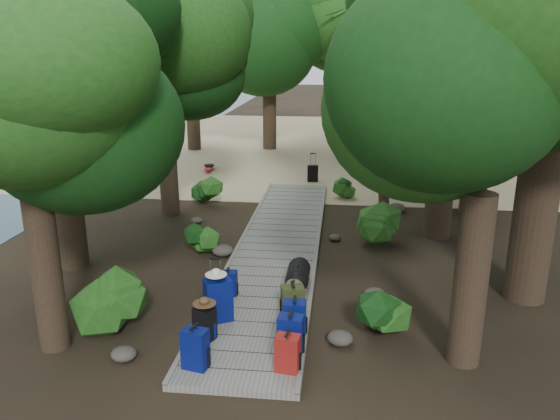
% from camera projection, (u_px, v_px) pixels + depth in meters
% --- Properties ---
extents(ground, '(120.00, 120.00, 0.00)m').
position_uv_depth(ground, '(273.00, 264.00, 12.57)').
color(ground, '#2E2217').
rests_on(ground, ground).
extents(sand_beach, '(40.00, 22.00, 0.02)m').
position_uv_depth(sand_beach, '(312.00, 144.00, 27.79)').
color(sand_beach, tan).
rests_on(sand_beach, ground).
extents(boardwalk, '(2.00, 12.00, 0.12)m').
position_uv_depth(boardwalk, '(278.00, 246.00, 13.50)').
color(boardwalk, gray).
rests_on(boardwalk, ground).
extents(backpack_left_a, '(0.43, 0.34, 0.70)m').
position_uv_depth(backpack_left_a, '(195.00, 347.00, 8.22)').
color(backpack_left_a, '#060F65').
rests_on(backpack_left_a, boardwalk).
extents(backpack_left_b, '(0.40, 0.35, 0.62)m').
position_uv_depth(backpack_left_b, '(205.00, 322.00, 9.05)').
color(backpack_left_b, black).
rests_on(backpack_left_b, boardwalk).
extents(backpack_left_c, '(0.57, 0.51, 0.87)m').
position_uv_depth(backpack_left_c, '(218.00, 298.00, 9.64)').
color(backpack_left_c, '#060F65').
rests_on(backpack_left_c, boardwalk).
extents(backpack_left_d, '(0.36, 0.27, 0.53)m').
position_uv_depth(backpack_left_d, '(228.00, 282.00, 10.68)').
color(backpack_left_d, '#060F65').
rests_on(backpack_left_d, boardwalk).
extents(backpack_right_a, '(0.39, 0.31, 0.64)m').
position_uv_depth(backpack_right_a, '(288.00, 351.00, 8.15)').
color(backpack_right_a, maroon).
rests_on(backpack_right_a, boardwalk).
extents(backpack_right_b, '(0.42, 0.32, 0.72)m').
position_uv_depth(backpack_right_b, '(291.00, 333.00, 8.61)').
color(backpack_right_b, '#060F65').
rests_on(backpack_right_b, boardwalk).
extents(backpack_right_c, '(0.39, 0.29, 0.66)m').
position_uv_depth(backpack_right_c, '(294.00, 316.00, 9.19)').
color(backpack_right_c, '#060F65').
rests_on(backpack_right_c, boardwalk).
extents(backpack_right_d, '(0.46, 0.38, 0.62)m').
position_uv_depth(backpack_right_d, '(293.00, 299.00, 9.85)').
color(backpack_right_d, '#353C19').
rests_on(backpack_right_d, boardwalk).
extents(duffel_right_khaki, '(0.37, 0.56, 0.37)m').
position_uv_depth(duffel_right_khaki, '(293.00, 293.00, 10.39)').
color(duffel_right_khaki, olive).
rests_on(duffel_right_khaki, boardwalk).
extents(duffel_right_black, '(0.46, 0.74, 0.46)m').
position_uv_depth(duffel_right_black, '(298.00, 274.00, 11.11)').
color(duffel_right_black, black).
rests_on(duffel_right_black, boardwalk).
extents(suitcase_on_boardwalk, '(0.39, 0.25, 0.57)m').
position_uv_depth(suitcase_on_boardwalk, '(216.00, 295.00, 10.07)').
color(suitcase_on_boardwalk, black).
rests_on(suitcase_on_boardwalk, boardwalk).
extents(lone_suitcase_on_sand, '(0.41, 0.27, 0.60)m').
position_uv_depth(lone_suitcase_on_sand, '(313.00, 173.00, 20.02)').
color(lone_suitcase_on_sand, black).
rests_on(lone_suitcase_on_sand, sand_beach).
extents(hat_brown, '(0.39, 0.39, 0.12)m').
position_uv_depth(hat_brown, '(204.00, 300.00, 8.98)').
color(hat_brown, '#51351E').
rests_on(hat_brown, backpack_left_b).
extents(hat_white, '(0.38, 0.38, 0.13)m').
position_uv_depth(hat_white, '(216.00, 271.00, 9.50)').
color(hat_white, silver).
rests_on(hat_white, backpack_left_c).
extents(kayak, '(0.89, 2.97, 0.29)m').
position_uv_depth(kayak, '(209.00, 167.00, 21.83)').
color(kayak, '#AF0F19').
rests_on(kayak, sand_beach).
extents(sun_lounger, '(1.04, 2.18, 0.68)m').
position_uv_depth(sun_lounger, '(373.00, 163.00, 21.66)').
color(sun_lounger, silver).
rests_on(sun_lounger, sand_beach).
extents(tree_right_a, '(4.38, 4.38, 7.30)m').
position_uv_depth(tree_right_a, '(487.00, 133.00, 7.65)').
color(tree_right_a, black).
rests_on(tree_right_a, ground).
extents(tree_right_c, '(5.74, 5.74, 9.93)m').
position_uv_depth(tree_right_c, '(453.00, 39.00, 12.96)').
color(tree_right_c, black).
rests_on(tree_right_c, ground).
extents(tree_right_d, '(5.83, 5.83, 10.68)m').
position_uv_depth(tree_right_d, '(491.00, 25.00, 14.77)').
color(tree_right_d, black).
rests_on(tree_right_d, ground).
extents(tree_right_e, '(4.77, 4.77, 8.59)m').
position_uv_depth(tree_right_e, '(435.00, 62.00, 17.84)').
color(tree_right_e, black).
rests_on(tree_right_e, ground).
extents(tree_right_f, '(6.18, 6.18, 11.04)m').
position_uv_depth(tree_right_f, '(500.00, 25.00, 19.45)').
color(tree_right_f, black).
rests_on(tree_right_f, ground).
extents(tree_left_a, '(4.07, 4.07, 6.78)m').
position_uv_depth(tree_left_a, '(29.00, 146.00, 8.14)').
color(tree_left_a, black).
rests_on(tree_left_a, ground).
extents(tree_left_b, '(5.27, 5.27, 9.49)m').
position_uv_depth(tree_left_b, '(49.00, 49.00, 11.08)').
color(tree_left_b, black).
rests_on(tree_left_b, ground).
extents(tree_left_c, '(4.42, 4.42, 7.68)m').
position_uv_depth(tree_left_c, '(163.00, 82.00, 15.20)').
color(tree_left_c, black).
rests_on(tree_left_c, ground).
extents(tree_back_a, '(5.32, 5.32, 9.21)m').
position_uv_depth(tree_back_a, '(269.00, 50.00, 25.17)').
color(tree_back_a, black).
rests_on(tree_back_a, ground).
extents(tree_back_b, '(5.82, 5.82, 10.39)m').
position_uv_depth(tree_back_b, '(356.00, 37.00, 26.00)').
color(tree_back_b, black).
rests_on(tree_back_b, ground).
extents(tree_back_c, '(4.40, 4.40, 7.92)m').
position_uv_depth(tree_back_c, '(422.00, 64.00, 26.26)').
color(tree_back_c, black).
rests_on(tree_back_c, ground).
extents(tree_back_d, '(5.37, 5.37, 8.95)m').
position_uv_depth(tree_back_d, '(190.00, 53.00, 25.02)').
color(tree_back_d, black).
rests_on(tree_back_d, ground).
extents(palm_right_a, '(4.60, 4.60, 7.84)m').
position_uv_depth(palm_right_a, '(395.00, 77.00, 16.23)').
color(palm_right_a, '#123D11').
rests_on(palm_right_a, ground).
extents(palm_right_b, '(4.57, 4.57, 8.82)m').
position_uv_depth(palm_right_b, '(426.00, 56.00, 21.46)').
color(palm_right_b, '#123D11').
rests_on(palm_right_b, ground).
extents(palm_right_c, '(3.95, 3.95, 6.29)m').
position_uv_depth(palm_right_c, '(369.00, 86.00, 23.33)').
color(palm_right_c, '#123D11').
rests_on(palm_right_c, ground).
extents(palm_left_a, '(3.95, 3.95, 6.28)m').
position_uv_depth(palm_left_a, '(159.00, 96.00, 18.77)').
color(palm_left_a, '#123D11').
rests_on(palm_left_a, ground).
extents(rock_left_a, '(0.41, 0.37, 0.23)m').
position_uv_depth(rock_left_a, '(124.00, 354.00, 8.69)').
color(rock_left_a, '#4C473F').
rests_on(rock_left_a, ground).
extents(rock_left_b, '(0.40, 0.36, 0.22)m').
position_uv_depth(rock_left_b, '(122.00, 292.00, 10.89)').
color(rock_left_b, '#4C473F').
rests_on(rock_left_b, ground).
extents(rock_left_c, '(0.51, 0.46, 0.28)m').
position_uv_depth(rock_left_c, '(223.00, 250.00, 12.99)').
color(rock_left_c, '#4C473F').
rests_on(rock_left_c, ground).
extents(rock_left_d, '(0.32, 0.28, 0.17)m').
position_uv_depth(rock_left_d, '(197.00, 220.00, 15.41)').
color(rock_left_d, '#4C473F').
rests_on(rock_left_d, ground).
extents(rock_right_a, '(0.44, 0.40, 0.24)m').
position_uv_depth(rock_right_a, '(340.00, 338.00, 9.14)').
color(rock_right_a, '#4C473F').
rests_on(rock_right_a, ground).
extents(rock_right_b, '(0.42, 0.38, 0.23)m').
position_uv_depth(rock_right_b, '(374.00, 294.00, 10.78)').
color(rock_right_b, '#4C473F').
rests_on(rock_right_b, ground).
extents(rock_right_c, '(0.31, 0.28, 0.17)m').
position_uv_depth(rock_right_c, '(335.00, 238.00, 14.03)').
color(rock_right_c, '#4C473F').
rests_on(rock_right_c, ground).
extents(rock_right_d, '(0.51, 0.46, 0.28)m').
position_uv_depth(rock_right_d, '(397.00, 208.00, 16.39)').
color(rock_right_d, '#4C473F').
rests_on(rock_right_d, ground).
extents(shrub_left_a, '(1.26, 1.26, 1.13)m').
position_uv_depth(shrub_left_a, '(110.00, 300.00, 9.52)').
color(shrub_left_a, '#194C16').
rests_on(shrub_left_a, ground).
extents(shrub_left_b, '(0.77, 0.77, 0.69)m').
position_uv_depth(shrub_left_b, '(204.00, 239.00, 13.14)').
color(shrub_left_b, '#194C16').
rests_on(shrub_left_b, ground).
extents(shrub_left_c, '(1.05, 1.05, 0.95)m').
position_uv_depth(shrub_left_c, '(206.00, 191.00, 17.04)').
color(shrub_left_c, '#194C16').
rests_on(shrub_left_c, ground).
extents(shrub_right_a, '(0.89, 0.89, 0.80)m').
position_uv_depth(shrub_right_a, '(383.00, 313.00, 9.41)').
color(shrub_right_a, '#194C16').
rests_on(shrub_right_a, ground).
extents(shrub_right_b, '(1.28, 1.28, 1.15)m').
position_uv_depth(shrub_right_b, '(375.00, 222.00, 13.66)').
color(shrub_right_b, '#194C16').
rests_on(shrub_right_b, ground).
extents(shrub_right_c, '(0.72, 0.72, 0.65)m').
position_uv_depth(shrub_right_c, '(344.00, 190.00, 17.73)').
color(shrub_right_c, '#194C16').
rests_on(shrub_right_c, ground).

